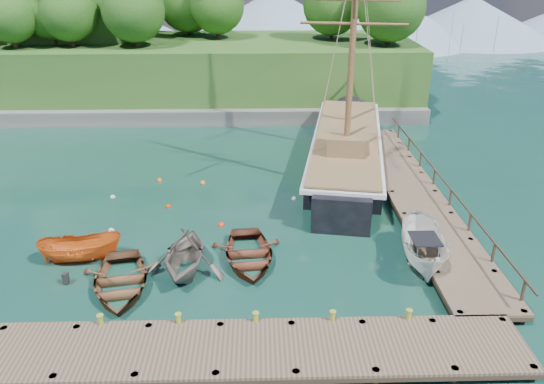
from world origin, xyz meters
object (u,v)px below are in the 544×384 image
Objects in this scene: rowboat_1 at (186,272)px; cabin_boat_white at (422,264)px; rowboat_2 at (249,261)px; rowboat_0 at (121,289)px; motorboat_orange at (82,261)px; schooner at (346,154)px.

cabin_boat_white is (11.31, 0.39, 0.00)m from rowboat_1.
rowboat_2 is at bearing 20.89° from rowboat_1.
rowboat_1 is (2.75, 1.27, 0.00)m from rowboat_0.
motorboat_orange is 0.76× the size of cabin_boat_white.
rowboat_1 is at bearing -108.55° from motorboat_orange.
rowboat_0 is at bearing -120.60° from schooner.
cabin_boat_white is (8.37, -0.49, 0.00)m from rowboat_2.
cabin_boat_white is at bearing -71.38° from schooner.
rowboat_1 is 16.00m from schooner.
schooner is (6.56, 11.96, 1.02)m from rowboat_2.
rowboat_2 is at bearing -108.41° from schooner.
schooner is at bearing 55.59° from rowboat_2.
schooner reaches higher than rowboat_2.
motorboat_orange is (-2.43, 2.43, 0.00)m from rowboat_0.
cabin_boat_white is at bearing -9.02° from rowboat_2.
rowboat_2 is 8.12m from motorboat_orange.
cabin_boat_white is at bearing -3.11° from rowboat_0.
rowboat_2 is at bearing -175.00° from cabin_boat_white.
rowboat_2 is 1.23× the size of motorboat_orange.
cabin_boat_white is (14.06, 1.66, 0.00)m from rowboat_0.
schooner is at bearing 57.67° from rowboat_1.
rowboat_0 is 14.15m from cabin_boat_white.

